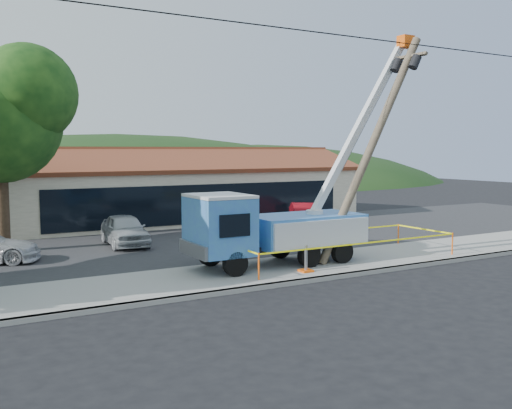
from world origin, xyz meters
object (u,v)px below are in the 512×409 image
Objects in this scene: utility_truck at (273,225)px; car_silver at (125,247)px; car_red at (305,229)px; leaning_pole at (376,136)px.

car_silver is at bearing 114.79° from utility_truck.
car_red is at bearing 9.58° from car_silver.
utility_truck is 2.43× the size of car_red.
leaning_pole is at bearing -81.65° from car_red.
utility_truck is 11.28m from car_red.
utility_truck is 5.48m from leaning_pole.
utility_truck is 8.42m from car_silver.
utility_truck is at bearing -104.22° from car_red.
car_silver is at bearing 132.83° from leaning_pole.
leaning_pole reaches higher than car_silver.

